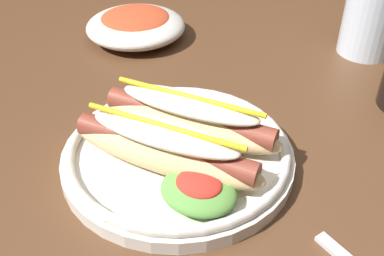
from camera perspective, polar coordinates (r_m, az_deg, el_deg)
dining_table at (r=0.67m, az=7.20°, el=-4.37°), size 1.41×0.93×0.74m
hot_dog_plate at (r=0.51m, az=-1.67°, el=-2.26°), size 0.26×0.26×0.08m
water_cup at (r=0.78m, az=21.47°, el=13.20°), size 0.09×0.09×0.14m
side_bowl at (r=0.80m, az=-6.96°, el=12.54°), size 0.17×0.17×0.05m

